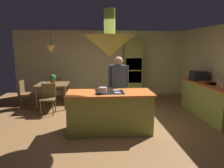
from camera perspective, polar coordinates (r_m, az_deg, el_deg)
name	(u,v)px	position (r m, az deg, el deg)	size (l,w,h in m)	color
ground	(109,127)	(5.05, -0.79, -12.08)	(8.16, 8.16, 0.00)	olive
wall_back	(103,63)	(8.14, -2.43, 5.79)	(6.80, 0.10, 2.55)	beige
kitchen_island	(110,112)	(4.70, -0.64, -7.76)	(1.93, 0.81, 0.94)	#939E42
counter_run_right	(209,100)	(6.30, 25.63, -4.03)	(0.73, 2.26, 0.92)	#939E42
oven_tower	(132,69)	(7.87, 5.75, 4.20)	(0.66, 0.62, 2.17)	#939E42
dining_table	(53,87)	(6.82, -16.29, -0.80)	(0.99, 0.89, 0.76)	brown
person_at_island	(118,85)	(5.25, 1.79, -0.15)	(0.53, 0.23, 1.69)	tan
range_hood	(110,45)	(4.47, -0.68, 10.98)	(1.10, 1.10, 1.00)	#939E42
pendant_light_over_table	(51,49)	(6.70, -16.82, 9.38)	(0.32, 0.32, 0.82)	#E0B266
chair_facing_island	(48,96)	(6.22, -17.43, -3.34)	(0.40, 0.40, 0.87)	brown
chair_by_back_wall	(57,87)	(7.49, -15.22, -0.94)	(0.40, 0.40, 0.87)	brown
chair_at_corner	(25,92)	(7.08, -23.18, -2.07)	(0.40, 0.40, 0.87)	brown
potted_plant_on_table	(53,78)	(6.80, -16.27, 1.52)	(0.20, 0.20, 0.30)	#99382D
cup_on_table	(44,84)	(6.63, -18.52, 0.09)	(0.07, 0.07, 0.09)	white
canister_flour	(223,85)	(5.73, 28.78, -0.19)	(0.13, 0.13, 0.16)	#E0B78C
canister_sugar	(219,83)	(5.88, 27.85, 0.30)	(0.11, 0.11, 0.20)	#E0B78C
microwave_on_counter	(199,76)	(6.76, 23.20, 2.21)	(0.46, 0.36, 0.28)	#232326
cooking_pot_on_cooktop	(103,90)	(4.43, -2.60, -1.70)	(0.18, 0.18, 0.12)	#B2B2B7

